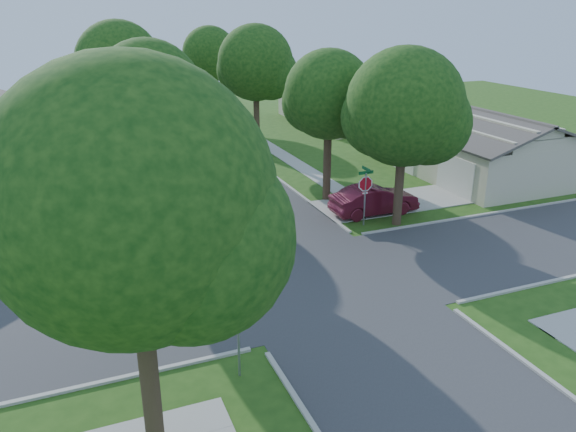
{
  "coord_description": "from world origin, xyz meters",
  "views": [
    {
      "loc": [
        -8.56,
        -18.11,
        10.22
      ],
      "look_at": [
        0.07,
        3.32,
        1.6
      ],
      "focal_mm": 35.0,
      "sensor_mm": 36.0,
      "label": 1
    }
  ],
  "objects_px": {
    "house_ne_near": "(468,148)",
    "car_driveway": "(374,200)",
    "tree_sw_corner": "(136,214)",
    "tree_e_near": "(330,99)",
    "car_curb_east": "(195,132)",
    "tree_ne_corner": "(405,113)",
    "tree_w_far": "(104,65)",
    "house_ne_far": "(343,106)",
    "stop_sign_ne": "(365,186)",
    "tree_w_near": "(150,100)",
    "car_curb_west": "(116,105)",
    "tree_e_far": "(210,56)",
    "tree_e_mid": "(256,66)",
    "tree_w_mid": "(120,68)",
    "stop_sign_sw": "(238,316)"
  },
  "relations": [
    {
      "from": "tree_e_near",
      "to": "tree_ne_corner",
      "type": "bearing_deg",
      "value": -71.47
    },
    {
      "from": "stop_sign_ne",
      "to": "tree_e_far",
      "type": "bearing_deg",
      "value": 89.9
    },
    {
      "from": "car_curb_east",
      "to": "car_curb_west",
      "type": "bearing_deg",
      "value": 103.73
    },
    {
      "from": "tree_sw_corner",
      "to": "house_ne_near",
      "type": "relative_size",
      "value": 0.7
    },
    {
      "from": "tree_w_mid",
      "to": "car_driveway",
      "type": "relative_size",
      "value": 2.06
    },
    {
      "from": "car_driveway",
      "to": "stop_sign_ne",
      "type": "bearing_deg",
      "value": 133.57
    },
    {
      "from": "tree_e_near",
      "to": "tree_w_near",
      "type": "relative_size",
      "value": 0.92
    },
    {
      "from": "car_curb_east",
      "to": "car_curb_west",
      "type": "height_order",
      "value": "car_curb_east"
    },
    {
      "from": "tree_w_near",
      "to": "tree_sw_corner",
      "type": "distance_m",
      "value": 16.24
    },
    {
      "from": "house_ne_near",
      "to": "car_curb_west",
      "type": "distance_m",
      "value": 37.48
    },
    {
      "from": "tree_w_far",
      "to": "house_ne_far",
      "type": "bearing_deg",
      "value": -13.64
    },
    {
      "from": "tree_w_far",
      "to": "car_curb_west",
      "type": "distance_m",
      "value": 10.46
    },
    {
      "from": "tree_sw_corner",
      "to": "house_ne_far",
      "type": "height_order",
      "value": "tree_sw_corner"
    },
    {
      "from": "car_curb_east",
      "to": "tree_ne_corner",
      "type": "bearing_deg",
      "value": -77.46
    },
    {
      "from": "tree_e_far",
      "to": "house_ne_near",
      "type": "xyz_separation_m",
      "value": [
        11.24,
        -23.01,
        -4.46
      ]
    },
    {
      "from": "house_ne_near",
      "to": "car_driveway",
      "type": "xyz_separation_m",
      "value": [
        -9.99,
        -5.03,
        -0.75
      ]
    },
    {
      "from": "stop_sign_sw",
      "to": "tree_ne_corner",
      "type": "relative_size",
      "value": 0.34
    },
    {
      "from": "tree_e_near",
      "to": "tree_w_near",
      "type": "xyz_separation_m",
      "value": [
        -9.4,
        0.0,
        0.47
      ]
    },
    {
      "from": "tree_ne_corner",
      "to": "car_curb_west",
      "type": "xyz_separation_m",
      "value": [
        -9.56,
        38.97,
        -4.9
      ]
    },
    {
      "from": "tree_w_near",
      "to": "house_ne_far",
      "type": "bearing_deg",
      "value": 44.09
    },
    {
      "from": "tree_w_near",
      "to": "tree_ne_corner",
      "type": "height_order",
      "value": "tree_w_near"
    },
    {
      "from": "tree_w_far",
      "to": "house_ne_near",
      "type": "xyz_separation_m",
      "value": [
        20.64,
        -23.01,
        -3.99
      ]
    },
    {
      "from": "tree_e_mid",
      "to": "car_curb_west",
      "type": "distance_m",
      "value": 24.2
    },
    {
      "from": "tree_w_far",
      "to": "tree_ne_corner",
      "type": "bearing_deg",
      "value": -69.72
    },
    {
      "from": "tree_e_near",
      "to": "car_curb_east",
      "type": "height_order",
      "value": "tree_e_near"
    },
    {
      "from": "tree_e_mid",
      "to": "tree_w_mid",
      "type": "relative_size",
      "value": 0.96
    },
    {
      "from": "tree_e_near",
      "to": "tree_w_mid",
      "type": "bearing_deg",
      "value": 128.05
    },
    {
      "from": "tree_w_near",
      "to": "tree_sw_corner",
      "type": "xyz_separation_m",
      "value": [
        -2.79,
        -16.0,
        0.15
      ]
    },
    {
      "from": "stop_sign_sw",
      "to": "tree_w_near",
      "type": "distance_m",
      "value": 14.3
    },
    {
      "from": "tree_e_near",
      "to": "car_driveway",
      "type": "height_order",
      "value": "tree_e_near"
    },
    {
      "from": "house_ne_near",
      "to": "car_curb_west",
      "type": "height_order",
      "value": "house_ne_near"
    },
    {
      "from": "tree_e_mid",
      "to": "tree_ne_corner",
      "type": "xyz_separation_m",
      "value": [
        1.6,
        -16.8,
        -0.66
      ]
    },
    {
      "from": "tree_w_near",
      "to": "tree_w_far",
      "type": "distance_m",
      "value": 25.01
    },
    {
      "from": "tree_e_mid",
      "to": "tree_sw_corner",
      "type": "bearing_deg",
      "value": -113.53
    },
    {
      "from": "tree_e_mid",
      "to": "tree_e_far",
      "type": "relative_size",
      "value": 1.06
    },
    {
      "from": "tree_w_mid",
      "to": "house_ne_far",
      "type": "bearing_deg",
      "value": 21.17
    },
    {
      "from": "car_curb_east",
      "to": "car_curb_west",
      "type": "distance_m",
      "value": 17.63
    },
    {
      "from": "tree_e_far",
      "to": "tree_w_near",
      "type": "bearing_deg",
      "value": -110.6
    },
    {
      "from": "tree_ne_corner",
      "to": "house_ne_near",
      "type": "relative_size",
      "value": 0.64
    },
    {
      "from": "tree_e_near",
      "to": "house_ne_near",
      "type": "bearing_deg",
      "value": 10.04
    },
    {
      "from": "stop_sign_ne",
      "to": "car_curb_east",
      "type": "distance_m",
      "value": 21.72
    },
    {
      "from": "tree_e_far",
      "to": "car_curb_west",
      "type": "xyz_separation_m",
      "value": [
        -7.95,
        9.17,
        -5.29
      ]
    },
    {
      "from": "tree_e_mid",
      "to": "car_driveway",
      "type": "bearing_deg",
      "value": -85.28
    },
    {
      "from": "tree_e_far",
      "to": "tree_ne_corner",
      "type": "relative_size",
      "value": 1.01
    },
    {
      "from": "house_ne_far",
      "to": "tree_ne_corner",
      "type": "bearing_deg",
      "value": -111.23
    },
    {
      "from": "car_curb_east",
      "to": "car_curb_west",
      "type": "relative_size",
      "value": 0.99
    },
    {
      "from": "tree_w_far",
      "to": "tree_sw_corner",
      "type": "xyz_separation_m",
      "value": [
        -2.78,
        -41.0,
        0.76
      ]
    },
    {
      "from": "tree_e_mid",
      "to": "tree_e_far",
      "type": "bearing_deg",
      "value": 90.02
    },
    {
      "from": "house_ne_near",
      "to": "car_driveway",
      "type": "bearing_deg",
      "value": -153.26
    },
    {
      "from": "tree_w_near",
      "to": "car_curb_west",
      "type": "height_order",
      "value": "tree_w_near"
    }
  ]
}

